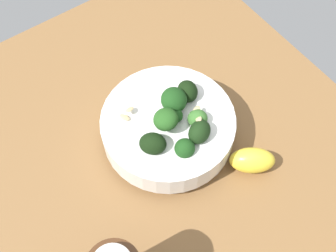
% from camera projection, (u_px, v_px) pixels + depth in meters
% --- Properties ---
extents(ground_plane, '(0.71, 0.71, 0.05)m').
position_uv_depth(ground_plane, '(148.00, 149.00, 0.77)').
color(ground_plane, brown).
extents(bowl_of_broccoli, '(0.22, 0.22, 0.11)m').
position_uv_depth(bowl_of_broccoli, '(169.00, 126.00, 0.72)').
color(bowl_of_broccoli, white).
rests_on(bowl_of_broccoli, ground_plane).
extents(lemon_wedge, '(0.08, 0.08, 0.05)m').
position_uv_depth(lemon_wedge, '(252.00, 160.00, 0.71)').
color(lemon_wedge, yellow).
rests_on(lemon_wedge, ground_plane).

